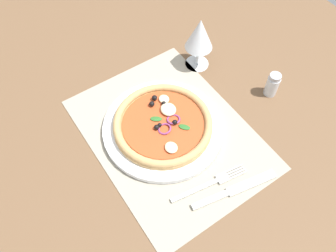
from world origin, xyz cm
name	(u,v)px	position (x,y,z in cm)	size (l,w,h in cm)	color
ground_plane	(169,137)	(0.00, 0.00, -1.20)	(190.00, 140.00, 2.40)	brown
placemat	(169,133)	(0.00, 0.00, 0.20)	(46.04, 34.52, 0.40)	#A39984
plate	(163,128)	(-1.69, -0.66, 1.07)	(28.42, 28.42, 1.34)	white
pizza	(163,123)	(-1.71, -0.61, 2.83)	(23.28, 23.28, 2.65)	tan
fork	(213,182)	(15.85, 0.65, 0.62)	(4.30, 18.02, 0.44)	silver
knife	(235,189)	(19.87, 3.55, 0.65)	(5.38, 19.95, 0.62)	silver
wine_glass	(200,35)	(-14.51, 19.04, 10.13)	(7.20, 7.20, 14.90)	silver
pepper_shaker	(272,85)	(4.15, 28.40, 3.25)	(3.20, 3.20, 6.70)	silver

